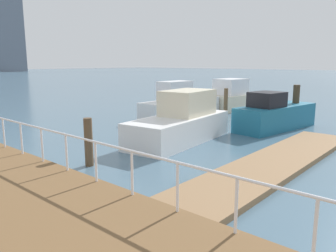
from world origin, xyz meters
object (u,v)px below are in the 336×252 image
at_px(moored_boat_3, 180,105).
at_px(moored_boat_4, 182,122).
at_px(moored_boat_1, 275,115).
at_px(moored_boat_0, 234,98).

relative_size(moored_boat_3, moored_boat_4, 1.08).
height_order(moored_boat_1, moored_boat_4, moored_boat_4).
height_order(moored_boat_1, moored_boat_3, moored_boat_3).
height_order(moored_boat_0, moored_boat_3, moored_boat_3).
bearing_deg(moored_boat_3, moored_boat_1, -85.67).
height_order(moored_boat_3, moored_boat_4, moored_boat_3).
xyz_separation_m(moored_boat_1, moored_boat_4, (-5.24, 1.97, 0.10)).
bearing_deg(moored_boat_0, moored_boat_1, -133.89).
distance_m(moored_boat_1, moored_boat_3, 5.96).
bearing_deg(moored_boat_1, moored_boat_4, 159.38).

